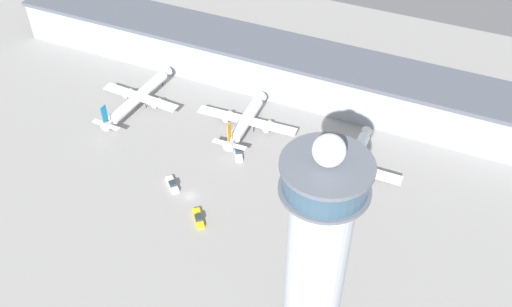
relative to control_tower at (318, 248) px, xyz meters
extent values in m
plane|color=gray|center=(-52.27, 28.12, -32.12)|extent=(1000.00, 1000.00, 0.00)
cube|color=#9399A3|center=(-52.27, 98.12, -23.65)|extent=(229.42, 22.00, 16.94)
cube|color=#4C515B|center=(-52.27, 98.12, -14.38)|extent=(229.42, 25.00, 1.60)
cylinder|color=#ADB2BC|center=(0.00, 0.00, -6.42)|extent=(14.51, 14.51, 51.41)
cylinder|color=#565B66|center=(0.00, 0.00, 19.69)|extent=(19.59, 19.59, 0.80)
cylinder|color=#334C60|center=(0.00, 0.00, 23.01)|extent=(18.02, 18.02, 5.85)
cylinder|color=#565B66|center=(0.00, 0.00, 26.44)|extent=(19.59, 19.59, 1.00)
sphere|color=white|center=(0.00, 0.00, 30.34)|extent=(6.80, 6.80, 6.80)
cylinder|color=white|center=(-94.14, 63.46, -27.66)|extent=(5.92, 33.03, 4.08)
cone|color=white|center=(-93.12, 81.69, -27.66)|extent=(4.28, 3.90, 4.08)
cone|color=white|center=(-95.20, 44.62, -27.66)|extent=(3.94, 5.10, 3.67)
cube|color=white|center=(-94.11, 64.12, -28.37)|extent=(33.20, 6.25, 0.44)
cylinder|color=#A8A8B2|center=(-100.97, 65.50, -29.61)|extent=(2.49, 4.61, 2.24)
cylinder|color=#A8A8B2|center=(-87.13, 64.73, -29.61)|extent=(2.49, 4.61, 2.24)
cube|color=#197FB2|center=(-95.26, 43.64, -22.35)|extent=(0.46, 2.81, 6.53)
cube|color=white|center=(-95.28, 43.24, -27.25)|extent=(11.52, 2.64, 0.24)
cylinder|color=black|center=(-93.29, 78.66, -30.91)|extent=(0.28, 0.28, 2.42)
cylinder|color=black|center=(-91.30, 63.16, -30.91)|extent=(0.28, 0.28, 2.42)
cylinder|color=black|center=(-97.00, 63.48, -30.91)|extent=(0.28, 0.28, 2.42)
cylinder|color=silver|center=(-50.00, 67.53, -27.63)|extent=(5.56, 23.14, 4.47)
cone|color=silver|center=(-50.65, 81.00, -27.63)|extent=(4.66, 4.23, 4.47)
cone|color=silver|center=(-49.32, 53.39, -27.63)|extent=(4.27, 5.55, 4.02)
cube|color=silver|center=(-50.02, 67.99, -28.42)|extent=(38.85, 6.25, 0.44)
cylinder|color=#A8A8B2|center=(-58.18, 68.60, -29.77)|extent=(2.69, 5.03, 2.46)
cylinder|color=#A8A8B2|center=(-41.95, 69.38, -29.77)|extent=(2.69, 5.03, 2.46)
cube|color=orange|center=(-49.27, 52.32, -21.83)|extent=(0.43, 2.81, 7.15)
cube|color=silver|center=(-49.25, 51.92, -27.19)|extent=(12.59, 2.60, 0.24)
cylinder|color=black|center=(-50.49, 77.80, -31.00)|extent=(0.28, 0.28, 2.26)
cylinder|color=black|center=(-46.86, 67.34, -31.00)|extent=(0.28, 0.28, 2.26)
cylinder|color=black|center=(-53.10, 67.04, -31.00)|extent=(0.28, 0.28, 2.26)
cylinder|color=silver|center=(-7.09, 59.10, -27.73)|extent=(4.39, 33.69, 4.11)
cone|color=silver|center=(-7.25, 77.78, -27.73)|extent=(4.14, 3.73, 4.11)
cone|color=silver|center=(-6.93, 39.80, -27.73)|extent=(3.74, 4.96, 3.70)
cube|color=silver|center=(-7.10, 59.77, -28.45)|extent=(34.98, 4.69, 0.44)
cylinder|color=#A8A8B2|center=(-14.44, 60.71, -29.69)|extent=(2.30, 4.54, 2.26)
cylinder|color=#A8A8B2|center=(0.23, 60.83, -29.69)|extent=(2.30, 4.54, 2.26)
cube|color=orange|center=(-6.92, 38.82, -22.38)|extent=(0.32, 2.80, 6.58)
cube|color=silver|center=(-6.92, 38.42, -27.31)|extent=(11.53, 2.10, 0.24)
cylinder|color=black|center=(-7.22, 74.73, -30.95)|extent=(0.28, 0.28, 2.34)
cylinder|color=black|center=(-4.21, 59.00, -30.95)|extent=(0.28, 0.28, 2.34)
cylinder|color=black|center=(-9.97, 58.95, -30.95)|extent=(0.28, 0.28, 2.34)
cube|color=black|center=(-45.88, 52.15, -32.06)|extent=(4.48, 5.30, 0.12)
cube|color=silver|center=(-45.88, 52.15, -31.34)|extent=(5.03, 6.13, 1.57)
cube|color=#232D38|center=(-46.18, 52.64, -29.92)|extent=(2.72, 2.57, 1.28)
cube|color=black|center=(-59.99, 29.89, -32.06)|extent=(6.39, 6.02, 0.12)
cube|color=silver|center=(-59.99, 29.89, -31.44)|extent=(7.37, 6.90, 1.37)
cube|color=#232D38|center=(-59.41, 29.38, -30.20)|extent=(3.16, 3.15, 1.12)
cube|color=black|center=(-44.82, 20.24, -32.06)|extent=(6.07, 6.61, 0.12)
cube|color=gold|center=(-44.82, 20.24, -31.43)|extent=(6.96, 7.64, 1.39)
cube|color=#232D38|center=(-44.31, 19.63, -30.17)|extent=(3.17, 3.20, 1.13)
camera|label=1|loc=(20.92, -81.61, 104.59)|focal=40.00mm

